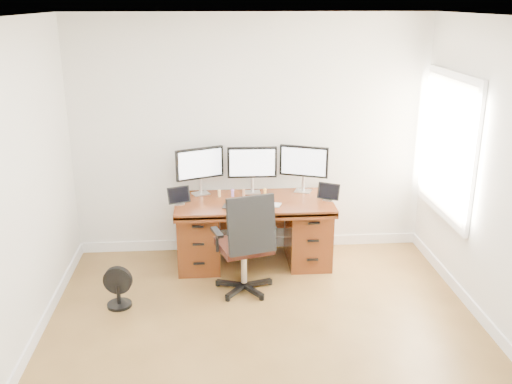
{
  "coord_description": "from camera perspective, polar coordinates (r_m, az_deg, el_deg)",
  "views": [
    {
      "loc": [
        -0.42,
        -4.01,
        2.83
      ],
      "look_at": [
        0.0,
        1.5,
        0.95
      ],
      "focal_mm": 40.0,
      "sensor_mm": 36.0,
      "label": 1
    }
  ],
  "objects": [
    {
      "name": "drawing_tablet",
      "position": [
        6.0,
        -2.23,
        -1.45
      ],
      "size": [
        0.25,
        0.19,
        0.01
      ],
      "primitive_type": "cube",
      "rotation": [
        0.0,
        0.0,
        -0.22
      ],
      "color": "black",
      "rests_on": "desk"
    },
    {
      "name": "back_wall",
      "position": [
        6.44,
        -0.51,
        5.52
      ],
      "size": [
        4.0,
        0.1,
        2.7
      ],
      "primitive_type": "cube",
      "color": "white",
      "rests_on": "ground"
    },
    {
      "name": "phone",
      "position": [
        6.14,
        -0.43,
        -0.93
      ],
      "size": [
        0.13,
        0.08,
        0.01
      ],
      "primitive_type": "cube",
      "rotation": [
        0.0,
        0.0,
        -0.11
      ],
      "color": "black",
      "rests_on": "desk"
    },
    {
      "name": "trackpad",
      "position": [
        6.04,
        1.87,
        -1.29
      ],
      "size": [
        0.16,
        0.16,
        0.01
      ],
      "primitive_type": "cube",
      "rotation": [
        0.0,
        0.0,
        -0.35
      ],
      "color": "#B6B8BD",
      "rests_on": "desk"
    },
    {
      "name": "monitor_left",
      "position": [
        6.32,
        -5.64,
        2.69
      ],
      "size": [
        0.52,
        0.24,
        0.53
      ],
      "rotation": [
        0.0,
        0.0,
        0.39
      ],
      "color": "silver",
      "rests_on": "desk"
    },
    {
      "name": "ground",
      "position": [
        4.92,
        1.38,
        -16.3
      ],
      "size": [
        4.5,
        4.5,
        0.0
      ],
      "primitive_type": "plane",
      "color": "brown",
      "rests_on": "ground"
    },
    {
      "name": "tablet_right",
      "position": [
        6.21,
        7.27,
        -0.08
      ],
      "size": [
        0.24,
        0.17,
        0.19
      ],
      "rotation": [
        0.0,
        0.0,
        -0.5
      ],
      "color": "silver",
      "rests_on": "desk"
    },
    {
      "name": "figurine_brown",
      "position": [
        6.3,
        -1.25,
        -0.01
      ],
      "size": [
        0.04,
        0.04,
        0.09
      ],
      "color": "#916146",
      "rests_on": "desk"
    },
    {
      "name": "floor_fan",
      "position": [
        5.7,
        -13.63,
        -9.3
      ],
      "size": [
        0.28,
        0.24,
        0.41
      ],
      "rotation": [
        0.0,
        0.0,
        -0.13
      ],
      "color": "black",
      "rests_on": "ground"
    },
    {
      "name": "tablet_left",
      "position": [
        6.1,
        -7.73,
        -0.45
      ],
      "size": [
        0.25,
        0.15,
        0.19
      ],
      "rotation": [
        0.0,
        0.0,
        0.35
      ],
      "color": "silver",
      "rests_on": "desk"
    },
    {
      "name": "figurine_orange",
      "position": [
        6.32,
        0.91,
        0.04
      ],
      "size": [
        0.04,
        0.04,
        0.09
      ],
      "color": "#EFB548",
      "rests_on": "desk"
    },
    {
      "name": "office_chair",
      "position": [
        5.73,
        -1.05,
        -6.81
      ],
      "size": [
        0.71,
        0.71,
        1.08
      ],
      "rotation": [
        0.0,
        0.0,
        0.28
      ],
      "color": "black",
      "rests_on": "ground"
    },
    {
      "name": "keyboard",
      "position": [
        5.97,
        -0.56,
        -1.5
      ],
      "size": [
        0.32,
        0.23,
        0.01
      ],
      "primitive_type": "cube",
      "rotation": [
        0.0,
        0.0,
        -0.37
      ],
      "color": "white",
      "rests_on": "desk"
    },
    {
      "name": "figurine_purple",
      "position": [
        6.29,
        -2.36,
        -0.04
      ],
      "size": [
        0.04,
        0.04,
        0.09
      ],
      "color": "#A96FCD",
      "rests_on": "desk"
    },
    {
      "name": "desk",
      "position": [
        6.33,
        -0.23,
        -3.74
      ],
      "size": [
        1.7,
        0.8,
        0.75
      ],
      "color": "#562711",
      "rests_on": "ground"
    },
    {
      "name": "monitor_right",
      "position": [
        6.4,
        4.8,
        2.91
      ],
      "size": [
        0.52,
        0.23,
        0.53
      ],
      "rotation": [
        0.0,
        0.0,
        -0.38
      ],
      "color": "silver",
      "rests_on": "desk"
    },
    {
      "name": "monitor_center",
      "position": [
        6.33,
        -0.39,
        2.81
      ],
      "size": [
        0.55,
        0.14,
        0.53
      ],
      "rotation": [
        0.0,
        0.0,
        -0.01
      ],
      "color": "silver",
      "rests_on": "desk"
    },
    {
      "name": "figurine_yellow",
      "position": [
        6.29,
        -3.7,
        -0.07
      ],
      "size": [
        0.04,
        0.04,
        0.09
      ],
      "color": "tan",
      "rests_on": "desk"
    }
  ]
}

